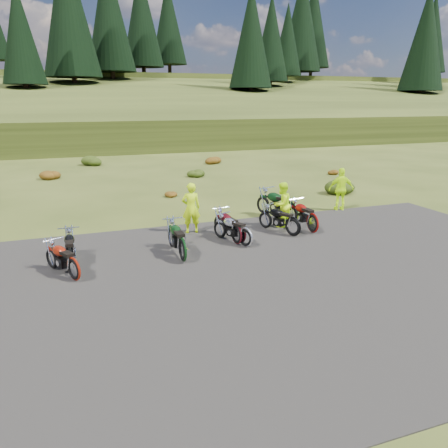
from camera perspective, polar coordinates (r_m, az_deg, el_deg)
name	(u,v)px	position (r m, az deg, el deg)	size (l,w,h in m)	color
ground	(248,254)	(13.97, 3.11, -4.00)	(300.00, 300.00, 0.00)	#384316
gravel_pad	(276,278)	(12.28, 6.77, -6.97)	(20.00, 12.00, 0.04)	black
hill_slope	(104,136)	(62.47, -15.38, 11.02)	(300.00, 46.00, 3.00)	#2C3612
hill_plateau	(83,119)	(122.27, -17.93, 12.97)	(300.00, 90.00, 9.17)	#2C3612
conifer_21	(20,32)	(62.67, -25.12, 21.71)	(5.28, 5.28, 14.00)	black
conifer_22	(68,7)	(69.16, -19.71, 25.10)	(7.92, 7.92, 20.00)	black
conifer_23	(109,13)	(75.59, -14.83, 25.14)	(7.48, 7.48, 19.00)	black
conifer_24	(141,17)	(82.41, -10.74, 25.05)	(7.04, 7.04, 18.00)	black
conifer_25	(168,21)	(89.49, -7.29, 24.76)	(6.60, 6.60, 17.00)	black
conifer_26	(251,36)	(67.00, 3.57, 23.30)	(6.16, 6.16, 16.00)	black
conifer_27	(271,38)	(74.97, 6.18, 22.99)	(5.72, 5.72, 15.00)	black
conifer_28	(287,40)	(83.04, 8.28, 22.71)	(5.28, 5.28, 14.00)	black
conifer_29	(302,21)	(91.68, 10.11, 24.64)	(7.92, 7.92, 20.00)	black
conifer_30	(313,24)	(99.88, 11.55, 24.23)	(7.48, 7.48, 19.00)	black
conifer_31	(425,39)	(82.78, 24.79, 21.12)	(7.04, 7.04, 18.00)	black
conifer_32	(427,40)	(91.28, 24.96, 20.92)	(6.60, 6.60, 17.00)	black
conifer_33	(428,42)	(99.79, 25.10, 20.76)	(6.16, 6.16, 16.00)	black
conifer_34	(429,43)	(108.30, 25.22, 20.63)	(5.72, 5.72, 15.00)	black
conifer_35	(430,44)	(116.81, 25.32, 20.51)	(5.28, 5.28, 14.00)	black
conifer_36	(432,33)	(125.60, 25.55, 21.55)	(7.92, 7.92, 20.00)	black
shrub_2	(50,174)	(29.02, -21.82, 6.14)	(1.30, 1.30, 0.77)	maroon
shrub_3	(93,159)	(34.29, -16.78, 8.08)	(1.56, 1.56, 0.92)	black
shrub_4	(170,193)	(22.26, -7.11, 4.08)	(0.77, 0.77, 0.45)	maroon
shrub_5	(195,172)	(28.01, -3.77, 6.76)	(1.03, 1.03, 0.61)	black
shrub_6	(212,159)	(33.86, -1.55, 8.52)	(1.30, 1.30, 0.77)	maroon
shrub_7	(341,184)	(23.82, 15.01, 5.01)	(1.56, 1.56, 0.92)	black
shrub_8	(331,171)	(29.79, 13.82, 6.74)	(0.77, 0.77, 0.45)	maroon
motorcycle_0	(72,271)	(13.36, -19.27, -5.86)	(1.93, 0.64, 1.01)	black
motorcycle_1	(75,281)	(12.64, -18.87, -7.08)	(1.86, 0.62, 0.97)	maroon
motorcycle_2	(183,262)	(13.37, -5.37, -4.98)	(2.09, 0.70, 1.09)	black
motorcycle_3	(245,247)	(14.62, 2.78, -3.07)	(1.89, 0.63, 0.99)	silver
motorcycle_4	(237,245)	(14.87, 1.65, -2.73)	(2.02, 0.67, 1.06)	#440B10
motorcycle_5	(292,237)	(15.92, 8.93, -1.64)	(1.97, 0.66, 1.03)	black
motorcycle_6	(312,233)	(16.46, 11.43, -1.19)	(2.06, 0.69, 1.08)	maroon
motorcycle_7	(290,222)	(17.77, 8.57, 0.23)	(2.35, 0.78, 1.23)	black
person_middle	(191,209)	(15.93, -4.33, 2.00)	(0.68, 0.45, 1.86)	#BDEC0C
person_right_a	(282,205)	(16.83, 7.57, 2.42)	(0.84, 0.65, 1.72)	#BDEC0C
person_right_b	(341,190)	(19.93, 15.04, 4.34)	(1.10, 0.46, 1.87)	#BDEC0C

